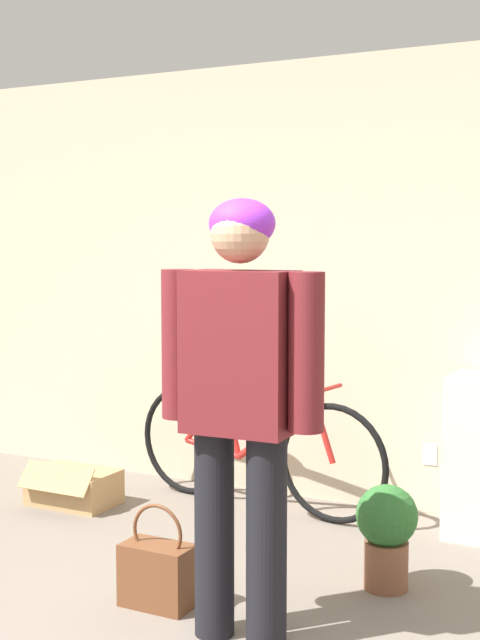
% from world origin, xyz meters
% --- Properties ---
extents(wall_back, '(8.00, 0.07, 2.60)m').
position_xyz_m(wall_back, '(0.00, 2.85, 1.30)').
color(wall_back, beige).
rests_on(wall_back, ground_plane).
extents(person, '(0.68, 0.26, 1.71)m').
position_xyz_m(person, '(0.33, 0.93, 1.00)').
color(person, black).
rests_on(person, ground_plane).
extents(bicycle, '(1.67, 0.46, 0.74)m').
position_xyz_m(bicycle, '(-0.38, 2.49, 0.36)').
color(bicycle, black).
rests_on(bicycle, ground_plane).
extents(handbag, '(0.31, 0.17, 0.44)m').
position_xyz_m(handbag, '(-0.13, 1.05, 0.15)').
color(handbag, brown).
rests_on(handbag, ground_plane).
extents(cardboard_box, '(0.50, 0.38, 0.26)m').
position_xyz_m(cardboard_box, '(-1.36, 2.05, 0.10)').
color(cardboard_box, tan).
rests_on(cardboard_box, ground_plane).
extents(potted_plant, '(0.28, 0.28, 0.47)m').
position_xyz_m(potted_plant, '(0.67, 1.68, 0.27)').
color(potted_plant, brown).
rests_on(potted_plant, ground_plane).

